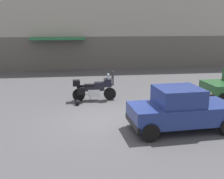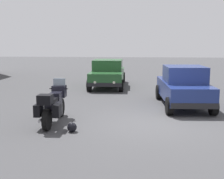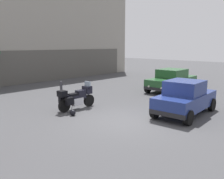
{
  "view_description": "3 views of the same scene",
  "coord_description": "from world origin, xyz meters",
  "px_view_note": "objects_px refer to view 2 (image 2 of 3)",
  "views": [
    {
      "loc": [
        -1.22,
        -10.51,
        3.9
      ],
      "look_at": [
        0.35,
        0.96,
        1.08
      ],
      "focal_mm": 43.73,
      "sensor_mm": 36.0,
      "label": 1
    },
    {
      "loc": [
        -9.21,
        0.52,
        2.59
      ],
      "look_at": [
        -0.51,
        1.27,
        1.16
      ],
      "focal_mm": 47.0,
      "sensor_mm": 36.0,
      "label": 2
    },
    {
      "loc": [
        -7.92,
        -6.46,
        3.27
      ],
      "look_at": [
        0.29,
        1.23,
        1.19
      ],
      "focal_mm": 39.09,
      "sensor_mm": 36.0,
      "label": 3
    }
  ],
  "objects_px": {
    "helmet": "(72,127)",
    "car_sedan_far": "(108,73)",
    "motorcycle": "(54,104)",
    "car_hatchback_near": "(183,87)"
  },
  "relations": [
    {
      "from": "helmet",
      "to": "car_sedan_far",
      "type": "xyz_separation_m",
      "value": [
        8.78,
        -0.16,
        0.64
      ]
    },
    {
      "from": "car_sedan_far",
      "to": "car_hatchback_near",
      "type": "bearing_deg",
      "value": 34.02
    },
    {
      "from": "motorcycle",
      "to": "car_hatchback_near",
      "type": "distance_m",
      "value": 5.34
    },
    {
      "from": "motorcycle",
      "to": "car_hatchback_near",
      "type": "bearing_deg",
      "value": -57.81
    },
    {
      "from": "motorcycle",
      "to": "helmet",
      "type": "bearing_deg",
      "value": -138.29
    },
    {
      "from": "motorcycle",
      "to": "car_sedan_far",
      "type": "bearing_deg",
      "value": -7.39
    },
    {
      "from": "helmet",
      "to": "car_hatchback_near",
      "type": "distance_m",
      "value": 5.32
    },
    {
      "from": "car_hatchback_near",
      "to": "motorcycle",
      "type": "bearing_deg",
      "value": 119.48
    },
    {
      "from": "helmet",
      "to": "car_sedan_far",
      "type": "distance_m",
      "value": 8.81
    },
    {
      "from": "car_hatchback_near",
      "to": "car_sedan_far",
      "type": "height_order",
      "value": "car_hatchback_near"
    }
  ]
}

